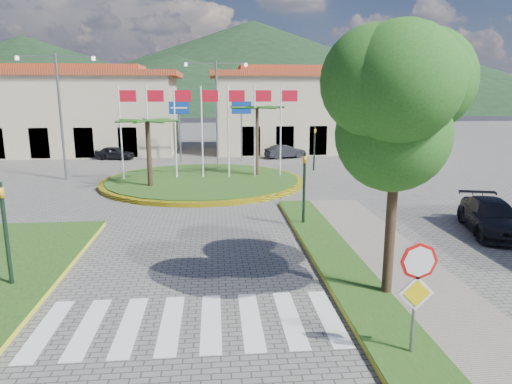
{
  "coord_description": "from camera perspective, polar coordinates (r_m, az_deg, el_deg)",
  "views": [
    {
      "loc": [
        0.77,
        -6.52,
        5.64
      ],
      "look_at": [
        2.1,
        8.0,
        2.44
      ],
      "focal_mm": 32.0,
      "sensor_mm": 36.0,
      "label": 1
    }
  ],
  "objects": [
    {
      "name": "sidewalk_right",
      "position": [
        11.44,
        24.02,
        -17.88
      ],
      "size": [
        4.0,
        28.0,
        0.15
      ],
      "primitive_type": "cube",
      "color": "gray",
      "rests_on": "ground"
    },
    {
      "name": "verge_right",
      "position": [
        10.94,
        18.21,
        -18.79
      ],
      "size": [
        1.6,
        28.0,
        0.18
      ],
      "primitive_type": "cube",
      "color": "#1C4112",
      "rests_on": "ground"
    },
    {
      "name": "crosswalk",
      "position": [
        11.96,
        -8.62,
        -15.87
      ],
      "size": [
        8.0,
        3.0,
        0.01
      ],
      "primitive_type": "cube",
      "color": "silver",
      "rests_on": "ground"
    },
    {
      "name": "roundabout_island",
      "position": [
        29.05,
        -6.64,
        1.47
      ],
      "size": [
        12.7,
        12.7,
        6.0
      ],
      "color": "yellow",
      "rests_on": "ground"
    },
    {
      "name": "stop_sign",
      "position": [
        10.19,
        19.47,
        -10.56
      ],
      "size": [
        0.8,
        0.11,
        2.65
      ],
      "color": "slate",
      "rests_on": "ground"
    },
    {
      "name": "deciduous_tree",
      "position": [
        12.46,
        17.34,
        9.69
      ],
      "size": [
        3.6,
        3.6,
        6.8
      ],
      "color": "black",
      "rests_on": "ground"
    },
    {
      "name": "traffic_light_left",
      "position": [
        14.8,
        -28.87,
        -3.67
      ],
      "size": [
        0.15,
        0.18,
        3.2
      ],
      "color": "black",
      "rests_on": "ground"
    },
    {
      "name": "traffic_light_right",
      "position": [
        19.25,
        6.05,
        1.24
      ],
      "size": [
        0.15,
        0.18,
        3.2
      ],
      "color": "black",
      "rests_on": "ground"
    },
    {
      "name": "traffic_light_far",
      "position": [
        33.52,
        7.31,
        5.96
      ],
      "size": [
        0.18,
        0.15,
        3.2
      ],
      "color": "black",
      "rests_on": "ground"
    },
    {
      "name": "direction_sign_west",
      "position": [
        37.65,
        -9.55,
        9.01
      ],
      "size": [
        1.6,
        0.14,
        5.2
      ],
      "color": "slate",
      "rests_on": "ground"
    },
    {
      "name": "direction_sign_east",
      "position": [
        37.62,
        -1.83,
        9.17
      ],
      "size": [
        1.6,
        0.14,
        5.2
      ],
      "color": "slate",
      "rests_on": "ground"
    },
    {
      "name": "street_lamp_centre",
      "position": [
        36.54,
        -4.94,
        10.55
      ],
      "size": [
        4.8,
        0.16,
        8.0
      ],
      "color": "slate",
      "rests_on": "ground"
    },
    {
      "name": "street_lamp_west",
      "position": [
        32.07,
        -23.28,
        9.36
      ],
      "size": [
        4.8,
        0.16,
        8.0
      ],
      "color": "slate",
      "rests_on": "ground"
    },
    {
      "name": "building_left",
      "position": [
        46.94,
        -23.88,
        9.23
      ],
      "size": [
        23.32,
        9.54,
        8.05
      ],
      "color": "#BFB290",
      "rests_on": "ground"
    },
    {
      "name": "building_right",
      "position": [
        45.5,
        6.59,
        10.13
      ],
      "size": [
        19.08,
        9.54,
        8.05
      ],
      "color": "#BFB290",
      "rests_on": "ground"
    },
    {
      "name": "hill_far_west",
      "position": [
        156.87,
        -26.79,
        13.07
      ],
      "size": [
        140.0,
        140.0,
        22.0
      ],
      "primitive_type": "cone",
      "color": "black",
      "rests_on": "ground"
    },
    {
      "name": "hill_far_mid",
      "position": [
        167.39,
        -0.34,
        15.6
      ],
      "size": [
        180.0,
        180.0,
        30.0
      ],
      "primitive_type": "cone",
      "color": "black",
      "rests_on": "ground"
    },
    {
      "name": "hill_far_east",
      "position": [
        157.58,
        21.4,
        12.79
      ],
      "size": [
        120.0,
        120.0,
        18.0
      ],
      "primitive_type": "cone",
      "color": "black",
      "rests_on": "ground"
    },
    {
      "name": "hill_near_back",
      "position": [
        136.97,
        -9.99,
        13.2
      ],
      "size": [
        110.0,
        110.0,
        16.0
      ],
      "primitive_type": "cone",
      "color": "black",
      "rests_on": "ground"
    },
    {
      "name": "white_van",
      "position": [
        43.55,
        -17.32,
        5.27
      ],
      "size": [
        5.25,
        3.88,
        1.33
      ],
      "primitive_type": "imported",
      "rotation": [
        0.0,
        0.0,
        1.17
      ],
      "color": "silver",
      "rests_on": "ground"
    },
    {
      "name": "car_dark_a",
      "position": [
        40.86,
        -17.24,
        4.69
      ],
      "size": [
        3.5,
        2.03,
        1.12
      ],
      "primitive_type": "imported",
      "rotation": [
        0.0,
        0.0,
        1.34
      ],
      "color": "black",
      "rests_on": "ground"
    },
    {
      "name": "car_dark_b",
      "position": [
        39.92,
        3.68,
        5.08
      ],
      "size": [
        3.72,
        2.21,
        1.16
      ],
      "primitive_type": "imported",
      "rotation": [
        0.0,
        0.0,
        1.87
      ],
      "color": "black",
      "rests_on": "ground"
    },
    {
      "name": "car_side_right",
      "position": [
        20.99,
        27.35,
        -2.74
      ],
      "size": [
        3.0,
        4.9,
        1.33
      ],
      "primitive_type": "imported",
      "rotation": [
        0.0,
        0.0,
        -0.27
      ],
      "color": "black",
      "rests_on": "ground"
    }
  ]
}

